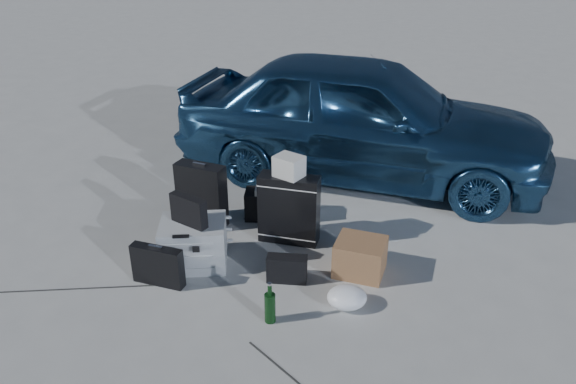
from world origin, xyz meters
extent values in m
plane|color=#A8A8A3|center=(0.00, 0.00, 0.00)|extent=(60.00, 60.00, 0.00)
imported|color=#2B5B89|center=(0.65, 2.43, 0.72)|extent=(4.35, 2.02, 1.44)
cube|color=#AFB3B5|center=(-0.54, 0.15, 0.21)|extent=(0.68, 0.61, 0.41)
cube|color=black|center=(-0.56, 0.13, 0.54)|extent=(0.36, 0.21, 0.27)
cube|color=black|center=(-0.72, -0.21, 0.18)|extent=(0.46, 0.14, 0.35)
cube|color=black|center=(-0.73, 0.84, 0.32)|extent=(0.52, 0.26, 0.65)
cube|color=black|center=(0.19, 0.74, 0.34)|extent=(0.57, 0.21, 0.68)
cube|color=beige|center=(0.18, 0.74, 0.77)|extent=(0.30, 0.28, 0.20)
cube|color=black|center=(-0.06, 1.14, 0.15)|extent=(0.63, 0.36, 0.30)
cube|color=beige|center=(-0.06, 1.15, 0.33)|extent=(0.41, 0.33, 0.07)
cube|color=black|center=(-0.06, 1.13, 0.39)|extent=(0.26, 0.19, 0.06)
cube|color=#90613E|center=(0.92, 0.35, 0.16)|extent=(0.45, 0.40, 0.31)
ellipsoid|color=white|center=(0.88, -0.15, 0.09)|extent=(0.38, 0.35, 0.18)
cube|color=black|center=(0.33, 0.08, 0.12)|extent=(0.35, 0.17, 0.24)
cylinder|color=black|center=(0.33, -0.47, 0.17)|extent=(0.11, 0.11, 0.34)
camera|label=1|loc=(1.27, -3.78, 2.84)|focal=35.00mm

